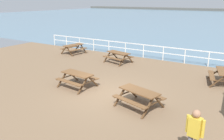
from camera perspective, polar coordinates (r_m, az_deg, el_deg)
name	(u,v)px	position (r m, az deg, el deg)	size (l,w,h in m)	color
ground_plane	(108,95)	(11.66, -0.94, -6.26)	(30.00, 24.00, 0.20)	brown
seaward_railing	(163,51)	(18.12, 12.50, 4.61)	(23.07, 0.07, 1.08)	white
picnic_table_near_left	(139,94)	(10.09, 6.69, -5.98)	(2.12, 1.90, 0.80)	brown
picnic_table_near_right	(224,74)	(14.10, 25.83, -0.88)	(1.89, 2.10, 0.80)	brown
picnic_table_mid_centre	(77,76)	(12.44, -8.54, -1.56)	(1.95, 1.70, 0.80)	brown
picnic_table_seaward	(74,47)	(20.28, -9.43, 5.63)	(1.75, 1.98, 0.80)	brown
picnic_table_corner	(118,55)	(17.12, 1.56, 3.76)	(2.09, 1.87, 0.80)	brown
visitor	(194,133)	(7.05, 19.58, -14.41)	(0.52, 0.28, 1.66)	slate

